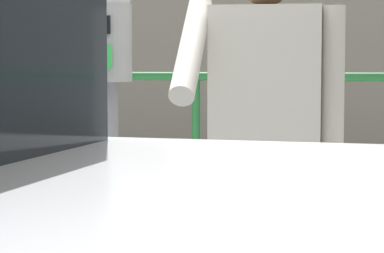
# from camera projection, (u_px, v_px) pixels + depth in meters

# --- Properties ---
(parking_meter) EXTENTS (0.18, 0.19, 1.56)m
(parking_meter) POSITION_uv_depth(u_px,v_px,m) (109.00, 78.00, 3.05)
(parking_meter) COLOR slate
(parking_meter) RESTS_ON sidewalk_curb
(pedestrian_at_meter) EXTENTS (0.61, 0.63, 1.65)m
(pedestrian_at_meter) POSITION_uv_depth(u_px,v_px,m) (265.00, 133.00, 3.00)
(pedestrian_at_meter) COLOR slate
(pedestrian_at_meter) RESTS_ON sidewalk_curb
(background_railing) EXTENTS (24.06, 0.06, 1.15)m
(background_railing) POSITION_uv_depth(u_px,v_px,m) (196.00, 120.00, 5.52)
(background_railing) COLOR #1E602D
(background_railing) RESTS_ON sidewalk_curb
(backdrop_wall) EXTENTS (32.00, 0.50, 2.66)m
(backdrop_wall) POSITION_uv_depth(u_px,v_px,m) (276.00, 67.00, 8.87)
(backdrop_wall) COLOR gray
(backdrop_wall) RESTS_ON ground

